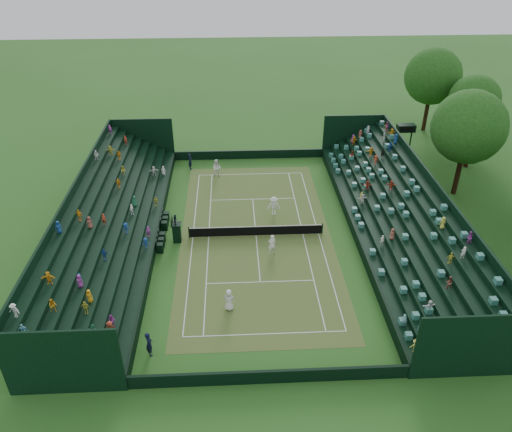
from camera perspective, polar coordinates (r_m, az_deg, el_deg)
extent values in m
plane|color=#285B1C|center=(43.48, 0.00, -2.25)|extent=(160.00, 160.00, 0.00)
cube|color=#2F6C24|center=(43.47, 0.00, -2.24)|extent=(12.97, 26.77, 0.01)
cube|color=black|center=(57.14, -0.81, 7.05)|extent=(17.17, 0.20, 1.00)
cube|color=black|center=(31.17, 1.55, -17.88)|extent=(17.17, 0.20, 1.00)
cube|color=black|center=(44.38, 11.01, -1.36)|extent=(0.20, 31.77, 1.00)
cube|color=black|center=(43.67, -11.20, -1.97)|extent=(0.20, 31.77, 1.00)
cube|color=black|center=(44.50, 11.64, -1.34)|extent=(0.80, 32.00, 1.00)
cube|color=black|center=(44.58, 12.67, -1.06)|extent=(0.80, 32.00, 1.45)
cube|color=black|center=(44.68, 13.69, -0.79)|extent=(0.80, 32.00, 1.90)
cube|color=black|center=(44.79, 14.71, -0.51)|extent=(0.80, 32.00, 2.35)
cube|color=black|center=(44.92, 15.72, -0.24)|extent=(0.80, 32.00, 2.80)
cube|color=black|center=(45.06, 16.73, 0.03)|extent=(0.80, 32.00, 3.25)
cube|color=black|center=(45.22, 17.73, 0.30)|extent=(0.80, 32.00, 3.70)
cube|color=black|center=(45.39, 18.72, 0.57)|extent=(0.80, 32.00, 4.15)
cube|color=black|center=(45.39, 19.39, 0.99)|extent=(0.20, 32.00, 4.90)
cube|color=black|center=(43.75, -11.84, -1.99)|extent=(0.80, 32.00, 1.00)
cube|color=black|center=(43.77, -12.91, -1.76)|extent=(0.80, 32.00, 1.45)
cube|color=black|center=(43.80, -13.97, -1.54)|extent=(0.80, 32.00, 1.90)
cube|color=black|center=(43.85, -15.03, -1.31)|extent=(0.80, 32.00, 2.35)
cube|color=black|center=(43.91, -16.09, -1.09)|extent=(0.80, 32.00, 2.80)
cube|color=black|center=(43.99, -17.15, -0.86)|extent=(0.80, 32.00, 3.25)
cube|color=black|center=(44.09, -18.20, -0.64)|extent=(0.80, 32.00, 3.70)
cube|color=black|center=(44.20, -19.24, -0.42)|extent=(0.80, 32.00, 4.15)
cube|color=black|center=(44.16, -19.95, -0.02)|extent=(0.20, 32.00, 4.90)
cylinder|color=black|center=(43.33, -7.67, -1.86)|extent=(0.10, 0.10, 1.06)
cylinder|color=black|center=(43.81, 7.58, -1.44)|extent=(0.10, 0.10, 1.06)
cube|color=black|center=(43.22, 0.00, -1.74)|extent=(11.57, 0.02, 0.86)
cube|color=white|center=(42.97, 0.00, -1.22)|extent=(11.57, 0.04, 0.07)
cylinder|color=black|center=(59.85, 15.83, 8.04)|extent=(0.16, 0.16, 3.00)
cylinder|color=black|center=(60.34, 17.20, 8.02)|extent=(0.16, 0.16, 3.00)
cube|color=black|center=(59.44, 16.78, 9.62)|extent=(2.00, 1.00, 0.80)
cylinder|color=black|center=(52.99, 22.01, 4.23)|extent=(0.50, 0.50, 3.78)
sphere|color=#154513|center=(51.04, 23.16, 9.34)|extent=(6.91, 6.91, 6.91)
cylinder|color=black|center=(59.49, 23.11, 6.52)|extent=(0.50, 0.50, 3.01)
sphere|color=#154513|center=(58.05, 23.95, 10.16)|extent=(5.51, 5.51, 5.51)
cylinder|color=black|center=(64.33, 22.86, 8.46)|extent=(0.50, 0.50, 3.16)
sphere|color=#154513|center=(62.95, 23.67, 12.03)|extent=(5.78, 5.78, 5.78)
cylinder|color=black|center=(68.18, 18.81, 10.76)|extent=(0.50, 0.50, 3.75)
sphere|color=#154513|center=(66.69, 19.57, 14.82)|extent=(6.85, 6.85, 6.85)
cube|color=black|center=(42.81, -9.04, -1.93)|extent=(0.66, 0.66, 1.69)
cube|color=black|center=(42.33, -9.14, -0.93)|extent=(0.84, 0.84, 0.09)
cube|color=black|center=(42.20, -9.62, -0.56)|extent=(0.08, 0.84, 0.66)
imported|color=black|center=(42.08, -9.19, -0.37)|extent=(0.47, 0.52, 0.87)
cube|color=black|center=(41.99, -10.90, -3.60)|extent=(0.51, 0.51, 0.81)
cube|color=black|center=(41.74, -11.31, -3.04)|extent=(0.06, 0.51, 0.51)
cube|color=black|center=(42.64, -10.78, -2.98)|extent=(0.51, 0.51, 0.81)
cube|color=black|center=(42.40, -11.18, -2.42)|extent=(0.06, 0.51, 0.51)
cube|color=black|center=(43.30, -10.66, -2.38)|extent=(0.51, 0.51, 0.81)
cube|color=black|center=(43.06, -11.06, -1.83)|extent=(0.06, 0.51, 0.51)
cube|color=black|center=(44.79, -10.41, -1.10)|extent=(0.51, 0.51, 0.81)
cube|color=black|center=(44.56, -10.80, -0.56)|extent=(0.06, 0.51, 0.51)
cube|color=black|center=(45.46, -10.31, -0.56)|extent=(0.51, 0.51, 0.81)
cube|color=black|center=(45.23, -10.69, -0.02)|extent=(0.06, 0.51, 0.51)
cube|color=black|center=(46.14, -10.21, -0.03)|extent=(0.51, 0.51, 0.81)
cube|color=black|center=(45.91, -10.58, 0.50)|extent=(0.06, 0.51, 0.51)
imported|color=white|center=(35.50, -3.10, -9.57)|extent=(0.89, 0.63, 1.72)
imported|color=white|center=(40.78, 1.84, -3.26)|extent=(0.73, 0.55, 1.82)
imported|color=white|center=(53.02, -4.50, 5.47)|extent=(1.14, 1.02, 1.93)
imported|color=white|center=(46.05, 2.06, 1.16)|extent=(1.20, 0.72, 1.82)
imported|color=black|center=(54.95, -7.52, 6.19)|extent=(0.55, 0.73, 1.82)
imported|color=black|center=(33.08, -12.11, -14.08)|extent=(0.59, 0.75, 1.80)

